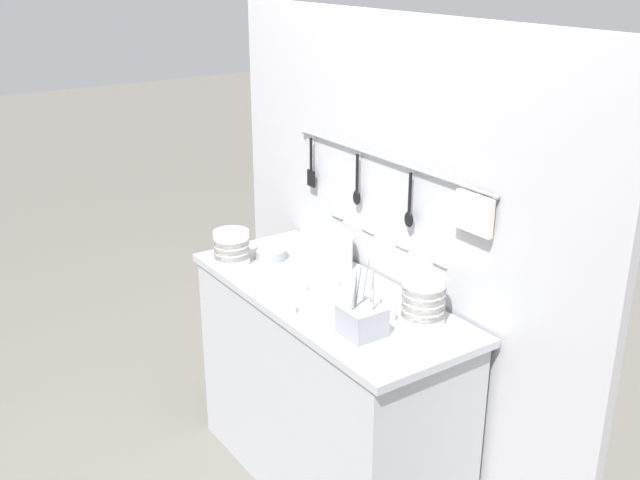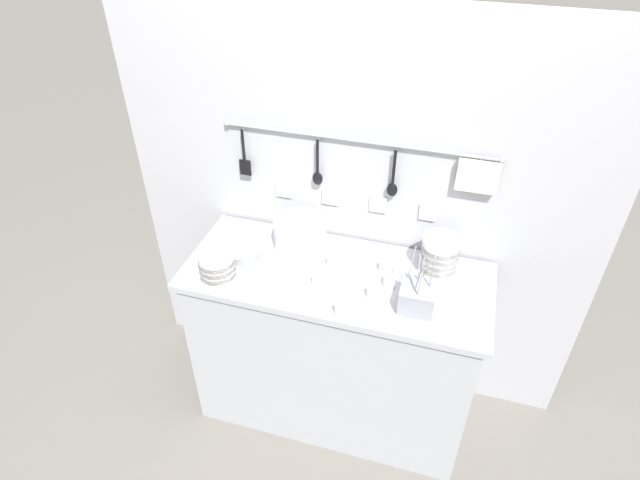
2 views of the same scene
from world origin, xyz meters
name	(u,v)px [view 2 (image 2 of 2)]	position (x,y,z in m)	size (l,w,h in m)	color
ground_plane	(333,404)	(0.00, 0.00, 0.00)	(20.00, 20.00, 0.00)	#666059
counter	(335,346)	(0.00, 0.00, 0.43)	(1.24, 0.51, 0.85)	#ADAFB5
back_wall	(354,221)	(0.00, 0.29, 0.92)	(2.04, 0.08, 1.84)	#B2B2B7
bowl_stack_back_corner	(217,266)	(-0.44, -0.16, 0.92)	(0.14, 0.14, 0.14)	white
bowl_stack_short_front	(439,256)	(0.38, 0.13, 0.94)	(0.15, 0.15, 0.17)	white
plate_stack	(300,235)	(-0.20, 0.13, 0.92)	(0.22, 0.22, 0.14)	white
steel_mixing_bowl	(244,254)	(-0.40, -0.01, 0.87)	(0.13, 0.13, 0.04)	#93969E
cutlery_caddy	(418,297)	(0.34, -0.10, 0.91)	(0.13, 0.13, 0.25)	#93969E
cup_beside_plates	(385,266)	(0.18, 0.08, 0.88)	(0.05, 0.05, 0.05)	white
cup_edge_far	(416,278)	(0.31, 0.04, 0.88)	(0.05, 0.05, 0.05)	white
cup_edge_near	(332,261)	(-0.03, 0.05, 0.88)	(0.05, 0.05, 0.05)	white
cup_centre	(389,281)	(0.22, -0.01, 0.88)	(0.05, 0.05, 0.05)	white
cup_by_caddy	(373,292)	(0.17, -0.09, 0.88)	(0.05, 0.05, 0.05)	white
cup_back_left	(341,309)	(0.07, -0.21, 0.88)	(0.05, 0.05, 0.05)	white
cup_mid_row	(318,280)	(-0.05, -0.08, 0.88)	(0.05, 0.05, 0.05)	white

